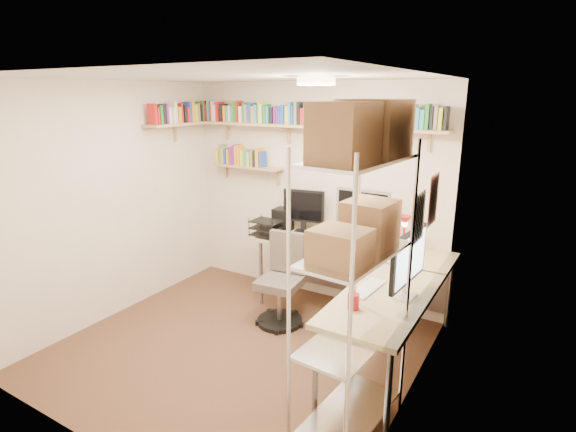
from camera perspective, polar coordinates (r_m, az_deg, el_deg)
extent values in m
plane|color=#4E2C21|center=(4.53, -6.39, -16.31)|extent=(3.20, 3.20, 0.00)
cube|color=beige|center=(5.25, 3.09, 2.99)|extent=(3.20, 0.04, 2.50)
cube|color=beige|center=(5.13, -21.26, 1.66)|extent=(0.04, 3.00, 2.50)
cube|color=beige|center=(3.34, 15.55, -4.89)|extent=(0.04, 3.00, 2.50)
cube|color=beige|center=(3.05, -24.47, -7.72)|extent=(3.20, 0.04, 2.50)
cube|color=silver|center=(3.86, -7.54, 17.13)|extent=(3.20, 3.00, 0.04)
cube|color=white|center=(3.77, 17.98, 2.00)|extent=(0.01, 0.30, 0.42)
cube|color=white|center=(3.40, 16.37, -0.13)|extent=(0.01, 0.28, 0.38)
cylinder|color=#FFEAC6|center=(3.65, 3.60, 16.70)|extent=(0.30, 0.30, 0.06)
cube|color=tan|center=(5.03, 2.54, 11.33)|extent=(3.05, 0.25, 0.03)
cube|color=tan|center=(5.56, -13.44, 11.32)|extent=(0.25, 1.00, 0.03)
cube|color=tan|center=(5.56, -5.19, 6.27)|extent=(0.95, 0.20, 0.02)
cube|color=tan|center=(5.75, -7.94, 11.00)|extent=(0.03, 0.20, 0.20)
cube|color=tan|center=(5.24, -0.07, 10.73)|extent=(0.03, 0.20, 0.20)
cube|color=tan|center=(4.84, 9.26, 10.16)|extent=(0.03, 0.20, 0.20)
cube|color=tan|center=(4.63, 17.44, 9.44)|extent=(0.03, 0.20, 0.20)
cube|color=#B21917|center=(5.85, -10.45, 13.01)|extent=(0.04, 0.13, 0.24)
cube|color=#B21917|center=(5.82, -10.07, 12.86)|extent=(0.03, 0.14, 0.21)
cube|color=teal|center=(5.80, -9.76, 13.03)|extent=(0.02, 0.14, 0.25)
cube|color=#B21917|center=(5.78, -9.53, 12.90)|extent=(0.03, 0.11, 0.22)
cube|color=beige|center=(5.75, -9.25, 13.00)|extent=(0.03, 0.13, 0.24)
cube|color=beige|center=(5.73, -8.95, 12.79)|extent=(0.04, 0.15, 0.20)
cube|color=#B21917|center=(5.70, -8.61, 12.99)|extent=(0.03, 0.14, 0.24)
cube|color=black|center=(5.67, -8.17, 12.86)|extent=(0.04, 0.13, 0.21)
cube|color=orange|center=(5.64, -7.77, 12.76)|extent=(0.04, 0.12, 0.19)
cube|color=teal|center=(5.61, -7.41, 12.69)|extent=(0.02, 0.12, 0.18)
cube|color=beige|center=(5.59, -7.17, 12.77)|extent=(0.03, 0.12, 0.19)
cube|color=teal|center=(5.57, -6.86, 12.71)|extent=(0.03, 0.12, 0.18)
cube|color=#277627|center=(5.54, -6.48, 13.06)|extent=(0.04, 0.15, 0.25)
cube|color=#B21917|center=(5.52, -6.17, 13.03)|extent=(0.03, 0.14, 0.24)
cube|color=beige|center=(5.49, -5.74, 12.73)|extent=(0.04, 0.13, 0.19)
cube|color=#277627|center=(5.47, -5.35, 12.96)|extent=(0.03, 0.12, 0.23)
cube|color=#7B6E5A|center=(5.44, -5.02, 12.84)|extent=(0.04, 0.15, 0.21)
cube|color=#2141AE|center=(5.42, -4.61, 12.93)|extent=(0.04, 0.13, 0.23)
cube|color=orange|center=(5.39, -4.21, 12.74)|extent=(0.03, 0.13, 0.19)
cube|color=teal|center=(5.37, -3.82, 12.82)|extent=(0.04, 0.14, 0.21)
cube|color=gold|center=(5.34, -3.37, 13.03)|extent=(0.03, 0.12, 0.25)
cube|color=beige|center=(5.32, -3.10, 12.87)|extent=(0.02, 0.14, 0.22)
cube|color=#277627|center=(5.30, -2.70, 12.86)|extent=(0.03, 0.13, 0.22)
cube|color=teal|center=(5.28, -2.32, 12.72)|extent=(0.03, 0.14, 0.19)
cube|color=black|center=(5.25, -1.89, 12.66)|extent=(0.04, 0.11, 0.18)
cube|color=#6D2079|center=(5.23, -1.47, 12.72)|extent=(0.02, 0.11, 0.20)
cube|color=#6D2079|center=(5.21, -1.14, 12.73)|extent=(0.02, 0.11, 0.20)
cube|color=#2141AE|center=(5.19, -0.82, 12.72)|extent=(0.03, 0.13, 0.20)
cube|color=#2141AE|center=(5.17, -0.45, 12.76)|extent=(0.04, 0.12, 0.21)
cube|color=gold|center=(5.14, 0.11, 12.71)|extent=(0.04, 0.12, 0.20)
cube|color=teal|center=(5.12, 0.51, 12.93)|extent=(0.02, 0.13, 0.24)
cube|color=#2141AE|center=(5.10, 0.88, 12.68)|extent=(0.03, 0.15, 0.20)
cube|color=#7B6E5A|center=(5.08, 1.29, 12.96)|extent=(0.03, 0.15, 0.25)
cube|color=black|center=(5.07, 1.61, 12.89)|extent=(0.03, 0.11, 0.24)
cube|color=#B21917|center=(5.05, 2.06, 12.54)|extent=(0.04, 0.12, 0.18)
cube|color=teal|center=(5.02, 2.53, 12.82)|extent=(0.04, 0.15, 0.23)
cube|color=#2141AE|center=(5.01, 2.95, 12.47)|extent=(0.02, 0.14, 0.17)
cube|color=orange|center=(4.99, 3.29, 12.63)|extent=(0.03, 0.12, 0.20)
cube|color=#2141AE|center=(4.97, 3.73, 12.61)|extent=(0.03, 0.11, 0.20)
cube|color=#B21917|center=(4.96, 4.08, 12.77)|extent=(0.02, 0.12, 0.23)
cube|color=gold|center=(4.94, 4.46, 12.77)|extent=(0.04, 0.11, 0.24)
cube|color=black|center=(4.92, 5.05, 12.44)|extent=(0.04, 0.13, 0.18)
cube|color=gold|center=(4.90, 5.52, 12.60)|extent=(0.03, 0.13, 0.22)
cube|color=#7B6E5A|center=(4.88, 5.96, 12.33)|extent=(0.03, 0.13, 0.17)
cube|color=#277627|center=(4.86, 6.42, 12.48)|extent=(0.02, 0.13, 0.20)
cube|color=#277627|center=(4.85, 6.82, 12.45)|extent=(0.03, 0.15, 0.20)
cube|color=#277627|center=(4.83, 7.30, 12.49)|extent=(0.04, 0.14, 0.21)
cube|color=#7B6E5A|center=(4.81, 7.85, 12.68)|extent=(0.04, 0.12, 0.25)
cube|color=#B21917|center=(4.79, 8.31, 12.54)|extent=(0.02, 0.15, 0.23)
cube|color=gold|center=(4.78, 8.67, 12.50)|extent=(0.03, 0.14, 0.23)
cube|color=#7B6E5A|center=(4.77, 9.13, 12.48)|extent=(0.04, 0.15, 0.23)
cube|color=orange|center=(4.75, 9.68, 12.47)|extent=(0.02, 0.12, 0.23)
cube|color=#B21917|center=(4.74, 10.08, 12.14)|extent=(0.04, 0.14, 0.18)
cube|color=#6D2079|center=(4.72, 10.52, 12.23)|extent=(0.02, 0.15, 0.20)
cube|color=#7B6E5A|center=(4.71, 11.00, 12.30)|extent=(0.04, 0.13, 0.22)
cube|color=orange|center=(4.69, 11.49, 12.23)|extent=(0.04, 0.12, 0.21)
cube|color=#B21917|center=(4.68, 11.98, 12.11)|extent=(0.04, 0.14, 0.20)
cube|color=gold|center=(4.67, 12.57, 12.00)|extent=(0.04, 0.12, 0.19)
cube|color=#2141AE|center=(4.65, 13.14, 12.35)|extent=(0.03, 0.14, 0.25)
cube|color=#277627|center=(4.64, 13.52, 11.95)|extent=(0.03, 0.13, 0.19)
cube|color=#6D2079|center=(4.63, 14.05, 12.15)|extent=(0.04, 0.14, 0.23)
cube|color=black|center=(4.61, 14.68, 11.76)|extent=(0.04, 0.14, 0.17)
cube|color=gold|center=(4.60, 15.25, 12.02)|extent=(0.04, 0.14, 0.22)
cube|color=beige|center=(4.59, 15.81, 12.06)|extent=(0.03, 0.11, 0.24)
cube|color=teal|center=(4.58, 16.28, 11.80)|extent=(0.03, 0.13, 0.20)
cube|color=teal|center=(4.57, 16.84, 11.65)|extent=(0.04, 0.14, 0.19)
cube|color=#277627|center=(4.56, 17.38, 11.95)|extent=(0.03, 0.13, 0.24)
cube|color=black|center=(4.55, 17.89, 11.77)|extent=(0.03, 0.12, 0.22)
cube|color=#7B6E5A|center=(4.54, 18.38, 11.75)|extent=(0.03, 0.12, 0.22)
cube|color=gold|center=(4.53, 18.93, 11.57)|extent=(0.03, 0.13, 0.20)
cube|color=black|center=(4.52, 19.50, 11.62)|extent=(0.03, 0.14, 0.22)
cube|color=#B21917|center=(5.25, -16.84, 12.28)|extent=(0.12, 0.04, 0.23)
cube|color=#B21917|center=(5.28, -16.47, 12.09)|extent=(0.11, 0.03, 0.18)
cube|color=#277627|center=(5.31, -16.13, 12.24)|extent=(0.12, 0.04, 0.20)
cube|color=black|center=(5.34, -15.80, 12.32)|extent=(0.11, 0.04, 0.21)
cube|color=#6D2079|center=(5.37, -15.48, 12.40)|extent=(0.13, 0.03, 0.22)
cube|color=beige|center=(5.40, -15.10, 12.22)|extent=(0.11, 0.04, 0.18)
cube|color=beige|center=(5.43, -14.77, 12.23)|extent=(0.15, 0.03, 0.17)
cube|color=beige|center=(5.47, -14.42, 12.63)|extent=(0.11, 0.04, 0.24)
cube|color=orange|center=(5.51, -13.98, 12.35)|extent=(0.13, 0.04, 0.18)
cube|color=#B21917|center=(5.53, -13.71, 12.60)|extent=(0.13, 0.03, 0.22)
cube|color=black|center=(5.57, -13.37, 12.54)|extent=(0.15, 0.04, 0.20)
cube|color=#B21917|center=(5.60, -13.03, 12.43)|extent=(0.15, 0.04, 0.18)
cube|color=#2141AE|center=(5.64, -12.69, 12.75)|extent=(0.13, 0.04, 0.23)
cube|color=orange|center=(5.67, -12.36, 12.84)|extent=(0.12, 0.04, 0.24)
cube|color=gold|center=(5.71, -12.02, 12.67)|extent=(0.14, 0.04, 0.20)
cube|color=#7B6E5A|center=(5.75, -11.66, 12.77)|extent=(0.12, 0.04, 0.22)
cube|color=black|center=(5.78, -11.37, 12.72)|extent=(0.14, 0.02, 0.20)
cube|color=#277627|center=(5.80, -11.11, 12.92)|extent=(0.11, 0.04, 0.24)
cube|color=#277627|center=(5.84, -10.80, 12.76)|extent=(0.14, 0.04, 0.20)
cube|color=gold|center=(5.80, -8.58, 7.59)|extent=(0.03, 0.15, 0.19)
cube|color=#7B6E5A|center=(5.77, -8.25, 7.82)|extent=(0.03, 0.13, 0.24)
cube|color=gold|center=(5.74, -7.95, 7.63)|extent=(0.03, 0.13, 0.20)
cube|color=#2141AE|center=(5.73, -7.69, 7.57)|extent=(0.03, 0.14, 0.20)
cube|color=orange|center=(5.70, -7.31, 7.52)|extent=(0.04, 0.13, 0.19)
cube|color=#6D2079|center=(5.66, -6.92, 7.62)|extent=(0.04, 0.14, 0.22)
cube|color=#6D2079|center=(5.64, -6.60, 7.75)|extent=(0.03, 0.13, 0.25)
cube|color=orange|center=(5.62, -6.28, 7.71)|extent=(0.03, 0.15, 0.24)
cube|color=orange|center=(5.59, -5.95, 7.55)|extent=(0.03, 0.14, 0.22)
cube|color=gold|center=(5.57, -5.53, 7.39)|extent=(0.04, 0.14, 0.19)
cube|color=teal|center=(5.54, -5.10, 7.40)|extent=(0.04, 0.12, 0.20)
cube|color=gold|center=(5.51, -4.71, 7.24)|extent=(0.03, 0.15, 0.17)
cube|color=#7B6E5A|center=(5.48, -4.32, 7.36)|extent=(0.03, 0.14, 0.20)
cube|color=black|center=(5.46, -4.01, 7.29)|extent=(0.03, 0.13, 0.19)
cube|color=orange|center=(5.44, -3.66, 7.43)|extent=(0.04, 0.13, 0.22)
cube|color=#2141AE|center=(5.41, -3.23, 7.19)|extent=(0.04, 0.11, 0.19)
cube|color=beige|center=(4.83, 8.08, -3.94)|extent=(2.08, 0.66, 0.04)
cube|color=beige|center=(3.72, 12.14, -10.23)|extent=(0.66, 1.42, 0.04)
cylinder|color=gray|center=(5.19, -3.45, -7.21)|extent=(0.04, 0.04, 0.77)
cylinder|color=gray|center=(5.62, -0.31, -5.38)|extent=(0.04, 0.04, 0.77)
cylinder|color=gray|center=(4.97, 19.82, -9.18)|extent=(0.04, 0.04, 0.77)
cylinder|color=gray|center=(3.48, 3.45, -19.53)|extent=(0.04, 0.04, 0.77)
cylinder|color=gray|center=(3.32, 12.55, -21.91)|extent=(0.04, 0.04, 0.77)
cube|color=gray|center=(5.20, 9.17, -6.68)|extent=(1.97, 0.02, 0.60)
cube|color=silver|center=(4.82, 9.46, 0.72)|extent=(0.60, 0.03, 0.46)
cube|color=black|center=(4.80, 9.36, 0.66)|extent=(0.54, 0.00, 0.40)
cube|color=black|center=(5.12, 2.01, 1.28)|extent=(0.48, 0.03, 0.37)
cube|color=black|center=(3.59, 15.07, -5.11)|extent=(0.03, 0.64, 0.42)
cube|color=white|center=(3.59, 14.73, -5.06)|extent=(0.00, 0.57, 0.36)
cube|color=white|center=(4.63, 7.77, -4.40)|extent=(0.46, 0.14, 0.02)
cube|color=white|center=(3.80, 10.06, -9.03)|extent=(0.14, 0.44, 0.02)
cylinder|color=#A80E1B|center=(4.65, 14.34, -4.61)|extent=(0.11, 0.11, 0.02)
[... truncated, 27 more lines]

